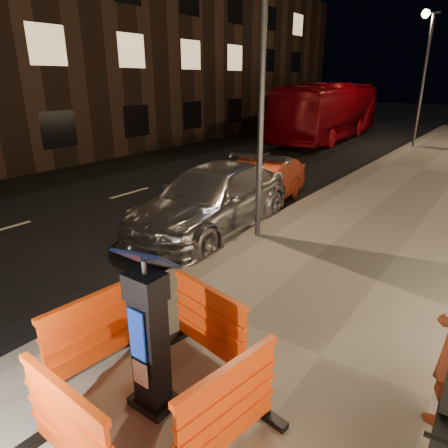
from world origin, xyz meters
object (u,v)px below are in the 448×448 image
Objects in this scene: parking_kiosk at (149,335)px; barrier_front at (68,430)px; barrier_kerbside at (92,333)px; car_silver at (213,229)px; bus_doubledecker at (326,139)px; car_red at (259,204)px; barrier_back at (210,323)px; barrier_bldgside at (229,410)px.

parking_kiosk is 1.40× the size of barrier_front.
barrier_kerbside is 5.19m from car_silver.
car_silver is 16.12m from bus_doubledecker.
parking_kiosk is 0.44× the size of car_red.
car_silver is at bearing 137.59° from barrier_back.
barrier_kerbside is at bearing 137.48° from barrier_front.
barrier_front is at bearing -79.52° from barrier_back.
barrier_back and barrier_bldgside have the same top height.
car_red is (-3.03, 6.17, -0.62)m from barrier_back.
parking_kiosk is 5.67m from car_silver.
barrier_bldgside is at bearing -67.31° from car_red.
parking_kiosk is at bearing -79.52° from barrier_back.
car_silver is (-1.94, 4.78, -0.62)m from barrier_kerbside.
barrier_back is at bearing 92.48° from barrier_front.
barrier_bldgside is at bearing -34.52° from barrier_back.
bus_doubledecker is at bearing 98.99° from car_silver.
barrier_back is at bearing -70.36° from car_red.
car_silver is (-2.89, 3.83, -0.62)m from barrier_back.
barrier_front is 1.90m from barrier_back.
bus_doubledecker reaches higher than barrier_back.
parking_kiosk is at bearing 92.48° from barrier_front.
barrier_back reaches higher than car_red.
barrier_bldgside is 0.32× the size of car_red.
parking_kiosk reaches higher than car_red.
barrier_bldgside is at bearing -73.47° from bus_doubledecker.
bus_doubledecker is at bearing 29.52° from barrier_bldgside.
barrier_back is 1.34m from barrier_kerbside.
bus_doubledecker reaches higher than car_silver.
barrier_bldgside is at bearing 47.48° from barrier_front.
barrier_back is 1.34m from barrier_bldgside.
barrier_bldgside is 21.82m from bus_doubledecker.
barrier_back is (0.00, 1.90, 0.00)m from barrier_front.
barrier_back is at bearing -39.52° from barrier_kerbside.
car_silver is at bearing -93.16° from car_red.
barrier_kerbside is at bearing -78.30° from bus_doubledecker.
barrier_front is at bearing -82.52° from parking_kiosk.
barrier_kerbside is at bearing -71.86° from car_silver.
parking_kiosk is at bearing 99.48° from barrier_bldgside.
parking_kiosk reaches higher than car_silver.
barrier_front is 0.11× the size of bus_doubledecker.
barrier_kerbside is (-0.95, 0.00, -0.37)m from parking_kiosk.
barrier_kerbside is at bearing -80.22° from car_red.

